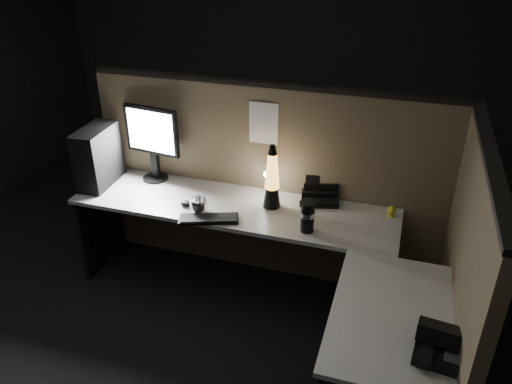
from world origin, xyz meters
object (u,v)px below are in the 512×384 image
(monitor, at_px, (152,137))
(keyboard, at_px, (209,219))
(pc_tower, at_px, (98,156))
(desk_phone, at_px, (443,345))
(lava_lamp, at_px, (272,182))

(monitor, distance_m, keyboard, 0.85)
(pc_tower, height_order, desk_phone, pc_tower)
(monitor, height_order, keyboard, monitor)
(lava_lamp, height_order, desk_phone, lava_lamp)
(pc_tower, bearing_deg, lava_lamp, -1.95)
(pc_tower, relative_size, desk_phone, 1.57)
(monitor, bearing_deg, keyboard, -28.58)
(pc_tower, xyz_separation_m, lava_lamp, (1.33, 0.05, -0.03))
(lava_lamp, bearing_deg, desk_phone, -44.02)
(monitor, relative_size, lava_lamp, 1.25)
(monitor, height_order, lava_lamp, monitor)
(lava_lamp, relative_size, desk_phone, 1.65)
(monitor, bearing_deg, lava_lamp, -1.06)
(monitor, bearing_deg, desk_phone, -22.94)
(monitor, distance_m, lava_lamp, 1.00)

